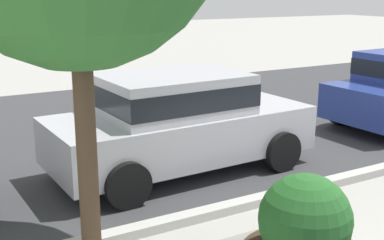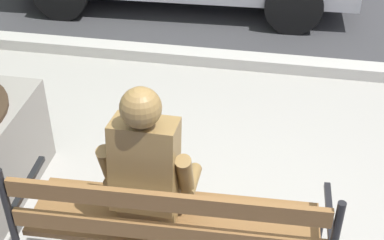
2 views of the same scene
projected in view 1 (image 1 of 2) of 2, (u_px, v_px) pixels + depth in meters
street_surface at (156, 122)px, 10.97m from camera, size 60.00×9.00×0.01m
curb_stone at (298, 190)px, 7.09m from camera, size 60.00×0.20×0.12m
parked_car_silver at (178, 120)px, 7.82m from camera, size 4.16×2.04×1.56m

